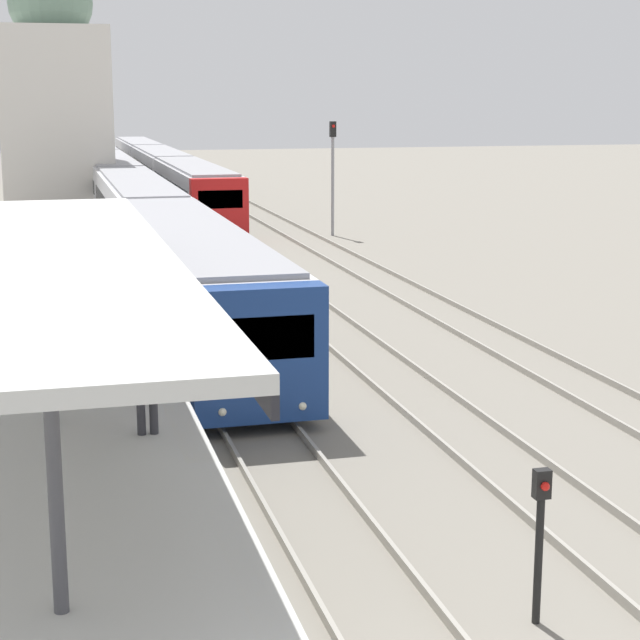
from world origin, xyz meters
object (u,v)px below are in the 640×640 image
object	(u,v)px
train_far	(161,170)
signal_post_near	(540,530)
train_near	(123,194)
person_on_platform	(146,375)
signal_mast_far	(333,165)

from	to	relation	value
train_far	signal_post_near	distance (m)	59.15
train_near	person_on_platform	bearing A→B (deg)	-93.73
person_on_platform	train_far	bearing A→B (deg)	83.45
person_on_platform	signal_mast_far	xyz separation A→B (m)	(11.49, 30.84, 1.26)
signal_post_near	signal_mast_far	bearing A→B (deg)	78.61
train_near	signal_mast_far	world-z (taller)	signal_mast_far
signal_mast_far	train_far	bearing A→B (deg)	103.21
person_on_platform	signal_mast_far	world-z (taller)	signal_mast_far
train_far	signal_mast_far	xyz separation A→B (m)	(5.33, -22.73, 1.65)
train_near	signal_post_near	bearing A→B (deg)	-87.55
train_near	train_far	xyz separation A→B (m)	(3.79, 17.24, -0.05)
train_near	signal_post_near	world-z (taller)	train_near
train_near	train_far	size ratio (longest dim) A/B	1.44
person_on_platform	signal_post_near	size ratio (longest dim) A/B	0.84
train_near	signal_post_near	distance (m)	41.92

